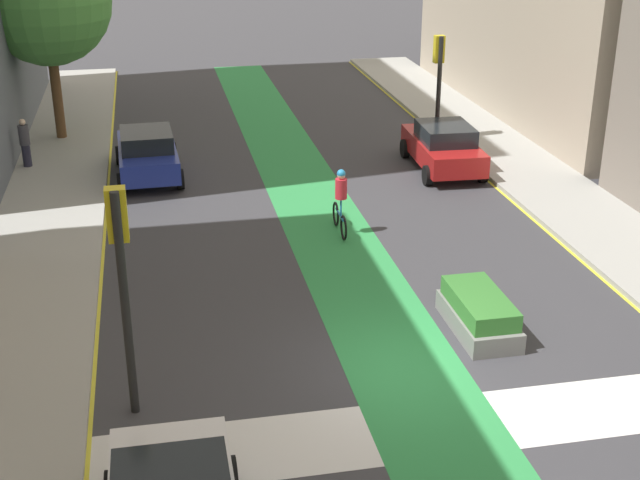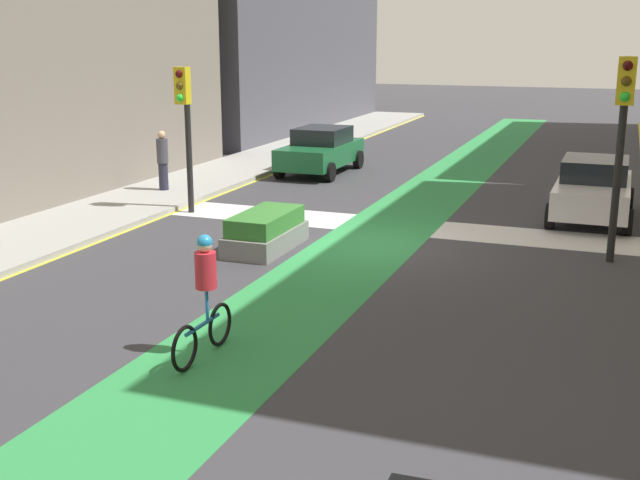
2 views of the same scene
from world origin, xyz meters
TOP-DOWN VIEW (x-y plane):
  - ground_plane at (0.00, 0.00)m, footprint 120.00×120.00m
  - bike_lane_paint at (0.08, 0.00)m, footprint 2.40×60.00m
  - crosswalk_band at (0.00, -2.00)m, footprint 12.00×1.80m
  - sidewalk_left at (-7.50, 0.00)m, footprint 3.00×60.00m
  - curb_stripe_left at (-6.00, 0.00)m, footprint 0.16×60.00m
  - traffic_signal_near_left at (-5.17, -0.32)m, footprint 0.35×0.52m
  - traffic_signal_far_right at (5.63, 14.90)m, footprint 0.35×0.52m
  - car_blue_left_far at (-4.67, 13.08)m, footprint 2.13×4.25m
  - car_red_right_far at (4.90, 11.90)m, footprint 2.18×4.28m
  - cyclist_in_lane at (0.36, 7.15)m, footprint 0.32×1.73m
  - pedestrian_sidewalk_left_a at (-8.59, 14.53)m, footprint 0.34×0.34m
  - street_tree_near at (-7.74, 17.89)m, footprint 4.51×4.51m
  - median_planter at (2.08, 1.22)m, footprint 1.12×2.40m

SIDE VIEW (x-z plane):
  - ground_plane at x=0.00m, z-range 0.00..0.00m
  - crosswalk_band at x=0.00m, z-range 0.00..0.01m
  - bike_lane_paint at x=0.08m, z-range 0.00..0.01m
  - curb_stripe_left at x=-6.00m, z-range 0.00..0.01m
  - sidewalk_left at x=-7.50m, z-range 0.00..0.15m
  - median_planter at x=2.08m, z-range -0.02..0.83m
  - car_blue_left_far at x=-4.67m, z-range 0.02..1.59m
  - car_red_right_far at x=4.90m, z-range 0.02..1.59m
  - pedestrian_sidewalk_left_a at x=-8.59m, z-range 0.16..1.76m
  - cyclist_in_lane at x=0.36m, z-range 0.04..1.90m
  - traffic_signal_far_right at x=5.63m, z-range 0.79..4.67m
  - traffic_signal_near_left at x=-5.17m, z-range 0.86..5.11m
  - street_tree_near at x=-7.74m, z-range 1.46..8.61m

